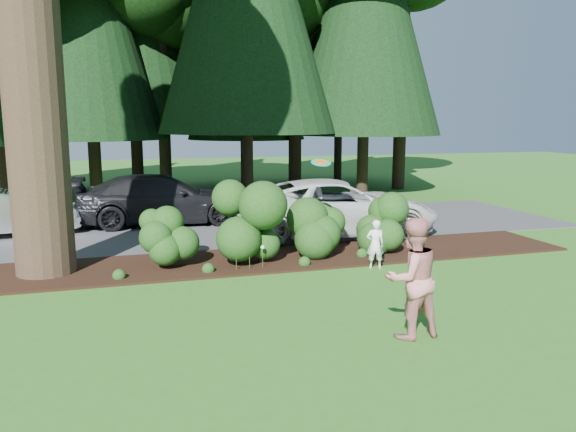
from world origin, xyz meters
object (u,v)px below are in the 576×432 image
Objects in this scene: car_dark_suv at (162,199)px; child at (375,244)px; adult at (412,278)px; frisbee at (321,163)px; car_silver_wagon at (2,213)px; car_white_suv at (336,207)px.

car_dark_suv is 4.85× the size of child.
frisbee is (0.01, 4.15, 1.47)m from adult.
car_white_suv is (9.20, -2.61, 0.14)m from car_silver_wagon.
frisbee reaches higher than adult.
child is at bearing -112.92° from adult.
car_silver_wagon is at bearing -58.69° from adult.
frisbee is at bearing 159.65° from car_white_suv.
car_silver_wagon is at bearing 80.77° from car_white_suv.
frisbee is (7.51, -5.93, 1.70)m from car_silver_wagon.
adult is at bearing -153.04° from car_silver_wagon.
adult is 4.22× the size of frisbee.
adult is at bearing 85.56° from child.
car_dark_suv is at bearing 114.17° from frisbee.
car_white_suv is at bearing -124.37° from car_dark_suv.
car_white_suv is 5.19× the size of child.
car_silver_wagon is 12.57m from adult.
car_silver_wagon is 9.72m from frisbee.
adult reaches higher than child.
frisbee reaches higher than car_dark_suv.
car_silver_wagon is 9.56m from car_white_suv.
car_white_suv reaches higher than car_silver_wagon.
adult is (-1.70, -7.48, 0.10)m from car_white_suv.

